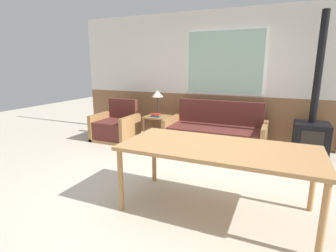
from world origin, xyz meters
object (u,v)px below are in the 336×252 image
Objects in this scene: couch at (215,135)px; wood_stove at (311,129)px; table_lamp at (157,95)px; side_table at (157,121)px; dining_table at (218,152)px; armchair at (116,128)px.

wood_stove is (1.66, 0.05, 0.26)m from couch.
wood_stove is (2.97, -0.07, -0.45)m from table_lamp.
table_lamp reaches higher than side_table.
wood_stove reaches higher than dining_table.
armchair is (-2.12, -0.30, 0.00)m from couch.
side_table is 0.26× the size of dining_table.
dining_table is (1.88, -2.37, -0.29)m from table_lamp.
couch is 2.37m from dining_table.
wood_stove is (2.94, 0.02, 0.09)m from side_table.
table_lamp is (-0.03, 0.08, 0.54)m from side_table.
wood_stove is at bearing 64.67° from dining_table.
couch is at bearing 104.11° from dining_table.
couch is at bearing -178.43° from wood_stove.
armchair is 0.92m from side_table.
table_lamp is (0.82, 0.41, 0.71)m from armchair.
couch is 1.68m from wood_stove.
dining_table is (2.69, -1.96, 0.43)m from armchair.
side_table is at bearing 178.80° from couch.
side_table is at bearing 128.93° from dining_table.
armchair is 0.42× the size of dining_table.
wood_stove reaches higher than armchair.
armchair reaches higher than side_table.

